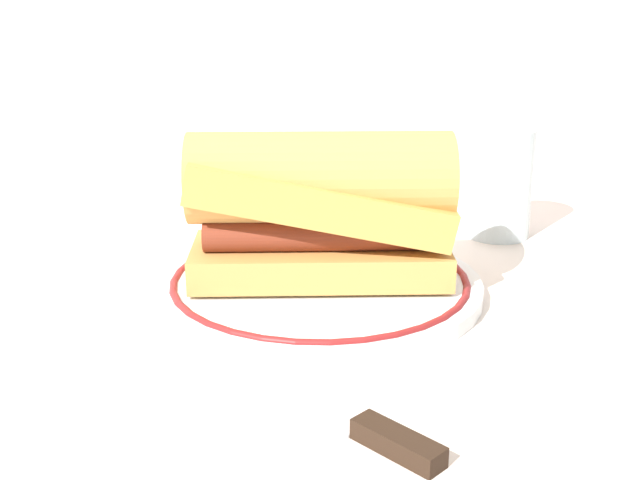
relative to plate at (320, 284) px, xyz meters
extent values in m
plane|color=silver|center=(0.03, 0.01, -0.01)|extent=(1.50, 1.50, 0.00)
cylinder|color=white|center=(0.00, 0.00, 0.00)|extent=(0.26, 0.26, 0.01)
torus|color=maroon|center=(0.00, 0.00, 0.00)|extent=(0.24, 0.24, 0.01)
cube|color=tan|center=(0.00, 0.00, 0.02)|extent=(0.21, 0.13, 0.03)
cylinder|color=maroon|center=(0.00, -0.01, 0.05)|extent=(0.18, 0.06, 0.02)
cylinder|color=brown|center=(0.00, 0.01, 0.05)|extent=(0.18, 0.06, 0.02)
cube|color=gold|center=(0.00, 0.00, 0.07)|extent=(0.22, 0.13, 0.07)
cylinder|color=tan|center=(0.00, 0.00, 0.09)|extent=(0.21, 0.11, 0.07)
cylinder|color=silver|center=(0.21, 0.10, 0.04)|extent=(0.06, 0.06, 0.11)
cylinder|color=gold|center=(0.21, 0.10, 0.02)|extent=(0.05, 0.05, 0.06)
cube|color=silver|center=(-0.05, -0.16, -0.01)|extent=(0.06, 0.09, 0.01)
cube|color=black|center=(-0.02, -0.23, 0.00)|extent=(0.04, 0.06, 0.01)
camera|label=1|loc=(-0.15, -0.56, 0.23)|focal=44.03mm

